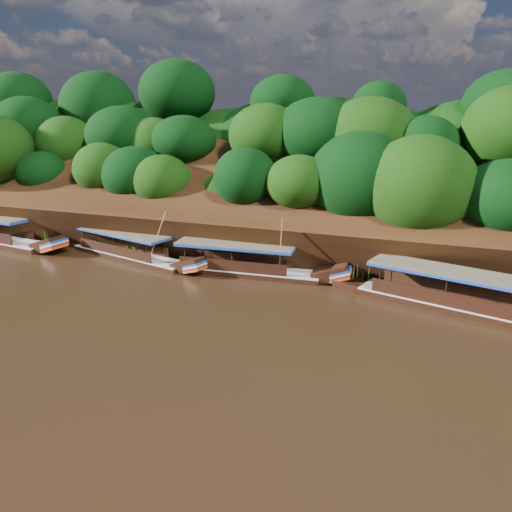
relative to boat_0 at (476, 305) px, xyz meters
The scene contains 7 objects.
ground 16.07m from the boat_0, 158.10° to the right, with size 160.00×160.00×0.00m, color black.
riverbank 22.45m from the boat_0, 131.69° to the left, with size 120.00×30.06×19.40m.
boat_0 is the anchor object (origin of this frame).
boat_1 15.68m from the boat_0, behind, with size 13.97×3.09×5.28m.
boat_2 26.35m from the boat_0, behind, with size 14.33×5.38×4.89m.
boat_3 40.88m from the boat_0, behind, with size 15.11×4.30×3.17m.
reeds 18.30m from the boat_0, 169.55° to the left, with size 50.21×2.42×2.14m.
Camera 1 is at (11.99, -25.62, 12.40)m, focal length 35.00 mm.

